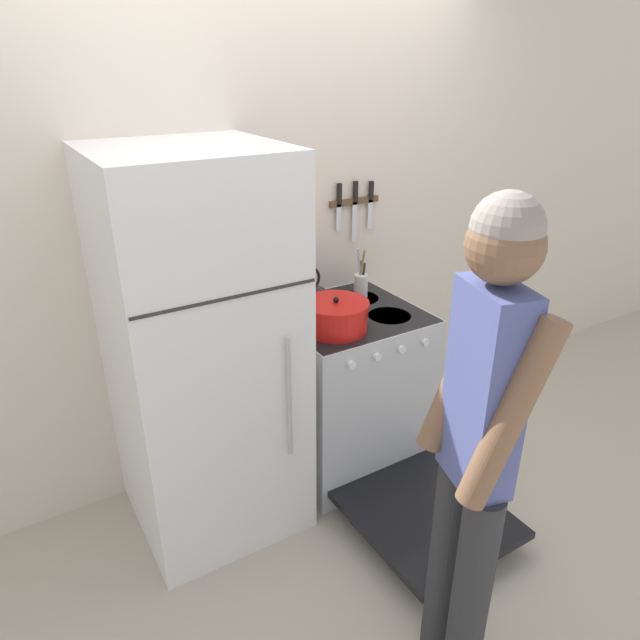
% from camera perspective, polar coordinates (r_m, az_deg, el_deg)
% --- Properties ---
extents(ground_plane, '(14.00, 14.00, 0.00)m').
position_cam_1_polar(ground_plane, '(3.48, -4.93, -11.87)').
color(ground_plane, '#B2A893').
extents(wall_back, '(10.00, 0.06, 2.55)m').
position_cam_1_polar(wall_back, '(2.93, -6.10, 8.90)').
color(wall_back, beige).
rests_on(wall_back, ground_plane).
extents(refrigerator, '(0.74, 0.75, 1.77)m').
position_cam_1_polar(refrigerator, '(2.57, -11.65, -3.23)').
color(refrigerator, white).
rests_on(refrigerator, ground_plane).
extents(stove_range, '(0.72, 1.39, 0.89)m').
position_cam_1_polar(stove_range, '(3.08, 3.01, -7.14)').
color(stove_range, silver).
rests_on(stove_range, ground_plane).
extents(dutch_oven_pot, '(0.35, 0.31, 0.17)m').
position_cam_1_polar(dutch_oven_pot, '(2.68, 1.58, 0.41)').
color(dutch_oven_pot, red).
rests_on(dutch_oven_pot, stove_range).
extents(tea_kettle, '(0.22, 0.18, 0.24)m').
position_cam_1_polar(tea_kettle, '(2.90, -1.12, 2.32)').
color(tea_kettle, black).
rests_on(tea_kettle, stove_range).
extents(utensil_jar, '(0.07, 0.07, 0.27)m').
position_cam_1_polar(utensil_jar, '(3.07, 4.11, 3.60)').
color(utensil_jar, silver).
rests_on(utensil_jar, stove_range).
extents(person, '(0.35, 0.41, 1.77)m').
position_cam_1_polar(person, '(1.83, 15.46, -11.63)').
color(person, '#2D2D30').
rests_on(person, ground_plane).
extents(wall_knife_strip, '(0.31, 0.03, 0.33)m').
position_cam_1_polar(wall_knife_strip, '(3.14, 3.48, 11.78)').
color(wall_knife_strip, brown).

